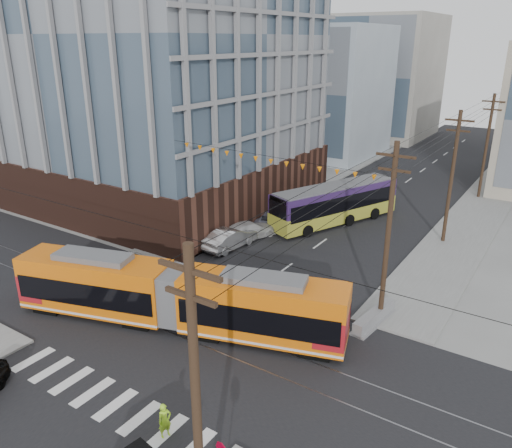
{
  "coord_description": "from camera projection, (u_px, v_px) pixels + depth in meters",
  "views": [
    {
      "loc": [
        16.73,
        -15.22,
        16.07
      ],
      "look_at": [
        0.37,
        9.65,
        5.04
      ],
      "focal_mm": 35.0,
      "sensor_mm": 36.0,
      "label": 1
    }
  ],
  "objects": [
    {
      "name": "ground",
      "position": [
        149.0,
        366.0,
        26.12
      ],
      "size": [
        160.0,
        160.0,
        0.0
      ],
      "primitive_type": "plane",
      "color": "slate"
    },
    {
      "name": "office_building",
      "position": [
        144.0,
        58.0,
        50.51
      ],
      "size": [
        30.0,
        25.0,
        28.6
      ],
      "primitive_type": "cube",
      "color": "#381E16",
      "rests_on": "ground"
    },
    {
      "name": "bg_bldg_nw_near",
      "position": [
        316.0,
        91.0,
        72.49
      ],
      "size": [
        18.0,
        16.0,
        18.0
      ],
      "primitive_type": "cube",
      "color": "#8C99A5",
      "rests_on": "ground"
    },
    {
      "name": "bg_bldg_nw_far",
      "position": [
        384.0,
        77.0,
        86.27
      ],
      "size": [
        16.0,
        18.0,
        20.0
      ],
      "primitive_type": "cube",
      "color": "gray",
      "rests_on": "ground"
    },
    {
      "name": "utility_pole_near",
      "position": [
        197.0,
        410.0,
        15.13
      ],
      "size": [
        0.3,
        0.3,
        11.0
      ],
      "primitive_type": "cylinder",
      "color": "black",
      "rests_on": "ground"
    },
    {
      "name": "utility_pole_far",
      "position": [
        508.0,
        128.0,
        63.7
      ],
      "size": [
        0.3,
        0.3,
        11.0
      ],
      "primitive_type": "cylinder",
      "color": "black",
      "rests_on": "ground"
    },
    {
      "name": "streetcar",
      "position": [
        176.0,
        297.0,
        29.19
      ],
      "size": [
        19.99,
        8.59,
        3.86
      ],
      "primitive_type": null,
      "rotation": [
        0.0,
        0.0,
        0.3
      ],
      "color": "#DE630A",
      "rests_on": "ground"
    },
    {
      "name": "city_bus",
      "position": [
        335.0,
        204.0,
        45.95
      ],
      "size": [
        7.69,
        13.29,
        3.74
      ],
      "primitive_type": null,
      "rotation": [
        0.0,
        0.0,
        -0.39
      ],
      "color": "#301A4A",
      "rests_on": "ground"
    },
    {
      "name": "parked_car_silver",
      "position": [
        230.0,
        238.0,
        40.71
      ],
      "size": [
        2.25,
        5.24,
        1.68
      ],
      "primitive_type": "imported",
      "rotation": [
        0.0,
        0.0,
        3.05
      ],
      "color": "#B8B9B9",
      "rests_on": "ground"
    },
    {
      "name": "parked_car_white",
      "position": [
        249.0,
        230.0,
        42.74
      ],
      "size": [
        3.64,
        5.49,
        1.48
      ],
      "primitive_type": "imported",
      "rotation": [
        0.0,
        0.0,
        2.8
      ],
      "color": "#BEBEBE",
      "rests_on": "ground"
    },
    {
      "name": "parked_car_grey",
      "position": [
        271.0,
        219.0,
        45.84
      ],
      "size": [
        2.85,
        4.71,
        1.22
      ],
      "primitive_type": "imported",
      "rotation": [
        0.0,
        0.0,
        3.34
      ],
      "color": "slate",
      "rests_on": "ground"
    },
    {
      "name": "pedestrian",
      "position": [
        165.0,
        421.0,
        21.25
      ],
      "size": [
        0.58,
        0.69,
        1.63
      ],
      "primitive_type": "imported",
      "rotation": [
        0.0,
        0.0,
        1.2
      ],
      "color": "#A9EA27",
      "rests_on": "ground"
    },
    {
      "name": "jersey_barrier",
      "position": [
        374.0,
        317.0,
        29.94
      ],
      "size": [
        1.44,
        4.27,
        0.84
      ],
      "primitive_type": "cube",
      "rotation": [
        0.0,
        0.0,
        -0.12
      ],
      "color": "slate",
      "rests_on": "ground"
    }
  ]
}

